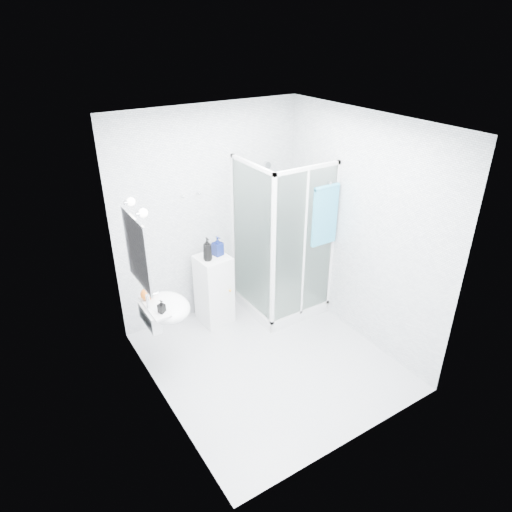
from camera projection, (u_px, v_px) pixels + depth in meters
room at (271, 258)px, 4.50m from camera, size 2.40×2.60×2.60m
shower_enclosure at (280, 280)px, 5.78m from camera, size 0.90×0.95×2.00m
wall_basin at (164, 309)px, 4.60m from camera, size 0.46×0.56×0.35m
mirror at (137, 251)px, 4.18m from camera, size 0.02×0.60×0.70m
vanity_lights at (136, 207)px, 4.01m from camera, size 0.10×0.40×0.08m
wall_hooks at (191, 195)px, 5.17m from camera, size 0.23×0.06×0.03m
storage_cabinet at (214, 289)px, 5.59m from camera, size 0.39×0.41×0.89m
hand_towel at (325, 214)px, 5.18m from camera, size 0.34×0.05×0.72m
shampoo_bottle_a at (207, 249)px, 5.26m from camera, size 0.11×0.11×0.28m
shampoo_bottle_b at (218, 246)px, 5.38m from camera, size 0.13×0.13×0.24m
soap_dispenser_orange at (146, 292)px, 4.60m from camera, size 0.17×0.17×0.17m
soap_dispenser_black at (161, 307)px, 4.39m from camera, size 0.08×0.08×0.14m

